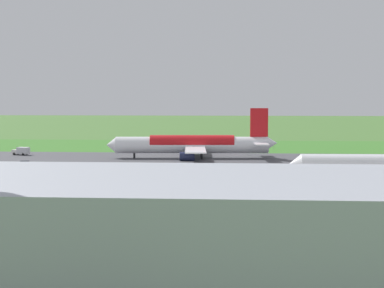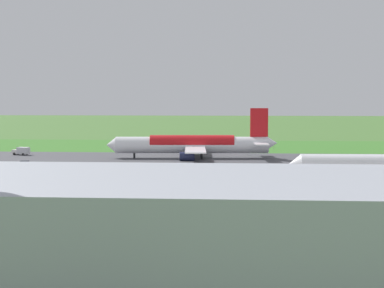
{
  "view_description": "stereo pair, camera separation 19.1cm",
  "coord_description": "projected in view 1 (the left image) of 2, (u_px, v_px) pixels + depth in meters",
  "views": [
    {
      "loc": [
        -4.91,
        178.35,
        19.47
      ],
      "look_at": [
        6.98,
        0.0,
        4.5
      ],
      "focal_mm": 53.26,
      "sensor_mm": 36.0,
      "label": 1
    },
    {
      "loc": [
        -5.1,
        178.34,
        19.47
      ],
      "look_at": [
        6.98,
        0.0,
        4.5
      ],
      "focal_mm": 53.26,
      "sensor_mm": 36.0,
      "label": 2
    }
  ],
  "objects": [
    {
      "name": "terminal_building",
      "position": [
        240.0,
        224.0,
        61.65
      ],
      "size": [
        104.2,
        26.52,
        32.36
      ],
      "color": "#9EA3AD",
      "rests_on": "ground"
    },
    {
      "name": "no_stopping_sign",
      "position": [
        274.0,
        145.0,
        209.7
      ],
      "size": [
        0.6,
        0.1,
        2.99
      ],
      "color": "slate",
      "rests_on": "ground"
    },
    {
      "name": "grass_verge_foreground",
      "position": [
        217.0,
        149.0,
        211.89
      ],
      "size": [
        600.0,
        80.0,
        0.04
      ],
      "primitive_type": "cube",
      "color": "#3C782B",
      "rests_on": "ground"
    },
    {
      "name": "runway_asphalt",
      "position": [
        214.0,
        158.0,
        179.29
      ],
      "size": [
        600.0,
        32.82,
        0.06
      ],
      "primitive_type": "cube",
      "color": "#47474C",
      "rests_on": "ground"
    },
    {
      "name": "service_truck_fuel",
      "position": [
        21.0,
        151.0,
        188.92
      ],
      "size": [
        6.17,
        3.58,
        2.65
      ],
      "color": "silver",
      "rests_on": "ground"
    },
    {
      "name": "airliner_main",
      "position": [
        193.0,
        144.0,
        179.39
      ],
      "size": [
        54.14,
        44.31,
        15.88
      ],
      "color": "white",
      "rests_on": "ground"
    },
    {
      "name": "traffic_cone_orange",
      "position": [
        261.0,
        148.0,
        210.51
      ],
      "size": [
        0.4,
        0.4,
        0.55
      ],
      "primitive_type": "cone",
      "color": "orange",
      "rests_on": "ground"
    },
    {
      "name": "service_car_followme",
      "position": [
        25.0,
        163.0,
        158.55
      ],
      "size": [
        4.33,
        2.18,
        1.62
      ],
      "color": "#B21914",
      "rests_on": "ground"
    },
    {
      "name": "ground_plane",
      "position": [
        214.0,
        158.0,
        179.29
      ],
      "size": [
        800.0,
        800.0,
        0.0
      ],
      "primitive_type": "plane",
      "color": "#477233"
    },
    {
      "name": "apron_concrete",
      "position": [
        208.0,
        180.0,
        132.14
      ],
      "size": [
        440.0,
        110.0,
        0.05
      ],
      "primitive_type": "cube",
      "color": "gray",
      "rests_on": "ground"
    }
  ]
}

